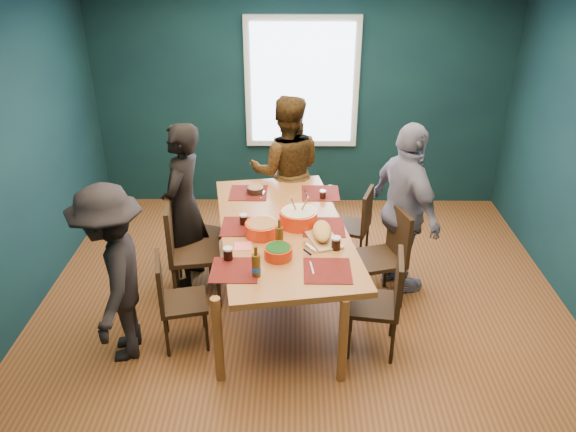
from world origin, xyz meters
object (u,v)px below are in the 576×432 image
person_right (405,211)px  dining_table (283,235)px  chair_left_far (193,227)px  person_near_left (114,275)px  person_far_left (184,206)px  person_back (287,171)px  cutting_board (322,233)px  chair_left_mid (183,245)px  chair_right_near (385,297)px  bowl_herbs (278,252)px  chair_right_far (358,221)px  chair_left_near (173,295)px  bowl_salad (262,229)px  chair_right_mid (388,249)px  bowl_dumpling (298,217)px

person_right → dining_table: bearing=81.1°
dining_table → chair_left_far: chair_left_far is taller
person_right → person_near_left: person_right is taller
person_far_left → person_back: person_back is taller
cutting_board → person_near_left: bearing=177.4°
person_far_left → cutting_board: person_far_left is taller
chair_left_mid → chair_right_near: size_ratio=1.12×
bowl_herbs → person_back: bearing=88.7°
chair_right_far → chair_right_near: chair_right_near is taller
chair_left_near → person_near_left: 0.51m
chair_right_far → bowl_salad: (-0.94, -0.92, 0.40)m
chair_right_mid → person_right: (0.17, 0.21, 0.29)m
cutting_board → chair_left_near: bearing=177.8°
chair_left_near → bowl_herbs: bearing=-9.4°
person_right → cutting_board: size_ratio=2.96×
chair_left_far → person_right: 2.10m
chair_left_far → bowl_dumpling: bearing=-7.8°
bowl_dumpling → bowl_herbs: 0.59m
chair_left_near → person_right: (2.04, 0.88, 0.35)m
person_back → bowl_herbs: size_ratio=7.31×
chair_right_mid → chair_right_near: 0.73m
person_near_left → chair_right_far: bearing=117.3°
person_back → cutting_board: 1.48m
chair_right_mid → person_back: (-0.95, 1.15, 0.29)m
cutting_board → person_far_left: bearing=135.7°
person_right → cutting_board: 0.94m
chair_right_near → bowl_herbs: 0.94m
dining_table → person_near_left: person_near_left is taller
person_back → bowl_salad: 1.41m
person_far_left → chair_right_far: bearing=113.4°
bowl_salad → chair_left_far: bearing=136.2°
person_far_left → cutting_board: size_ratio=2.88×
cutting_board → chair_left_far: bearing=129.6°
bowl_dumpling → bowl_salad: bearing=-148.2°
person_right → bowl_herbs: person_right is taller
chair_right_mid → bowl_herbs: bearing=-164.4°
chair_left_far → bowl_salad: size_ratio=3.06×
chair_right_near → cutting_board: (-0.50, 0.43, 0.35)m
person_back → person_near_left: 2.35m
person_right → cutting_board: person_right is taller
dining_table → chair_right_far: size_ratio=2.78×
chair_right_mid → bowl_herbs: 1.21m
dining_table → bowl_herbs: (-0.03, -0.52, 0.13)m
chair_right_far → bowl_dumpling: bowl_dumpling is taller
person_near_left → bowl_dumpling: 1.64m
chair_right_far → chair_right_mid: 0.71m
chair_left_near → cutting_board: bearing=3.7°
person_right → bowl_herbs: 1.42m
chair_right_mid → bowl_salad: size_ratio=3.23×
chair_left_mid → chair_left_near: size_ratio=1.21×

